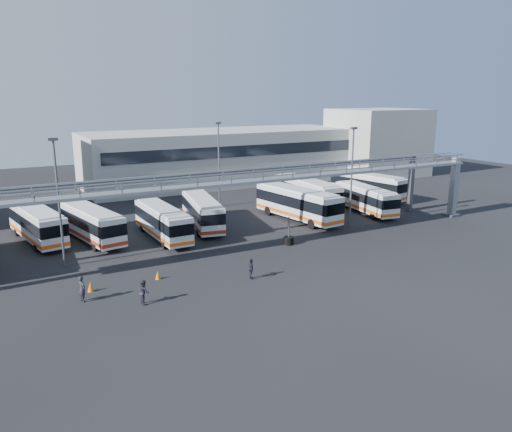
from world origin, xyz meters
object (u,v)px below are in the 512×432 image
bus_7 (307,192)px  pedestrian_a (82,289)px  light_pole_left (58,196)px  light_pole_back (219,160)px  cone_left (91,287)px  cone_right (158,275)px  bus_3 (162,221)px  bus_6 (298,203)px  bus_1 (37,223)px  bus_4 (202,211)px  bus_9 (368,185)px  light_pole_mid (352,172)px  pedestrian_d (251,269)px  bus_8 (366,198)px  pedestrian_b (144,292)px  bus_2 (91,223)px  tire_stack (289,240)px

bus_7 → pedestrian_a: (-28.99, -16.20, -1.04)m
light_pole_left → light_pole_back: same height
cone_left → cone_right: size_ratio=1.10×
bus_7 → cone_right: (-23.33, -14.59, -1.61)m
bus_3 → bus_6: (15.13, -0.26, 0.24)m
bus_1 → bus_3: size_ratio=1.06×
bus_1 → bus_4: (15.42, -2.69, -0.02)m
bus_4 → bus_6: size_ratio=0.91×
cone_left → bus_9: bearing=21.8°
light_pole_left → cone_left: size_ratio=14.61×
light_pole_mid → pedestrian_a: light_pole_mid is taller
pedestrian_d → bus_8: bearing=-45.2°
bus_8 → cone_left: size_ratio=14.70×
cone_right → bus_4: bearing=54.5°
bus_6 → cone_left: bus_6 is taller
bus_6 → bus_8: size_ratio=1.14×
cone_right → pedestrian_b: bearing=-119.3°
light_pole_left → pedestrian_a: (-0.01, -7.88, -4.83)m
bus_2 → pedestrian_b: bearing=-100.7°
pedestrian_b → tire_stack: tire_stack is taller
light_pole_left → bus_6: 25.18m
bus_2 → bus_6: size_ratio=0.90×
pedestrian_a → pedestrian_d: bearing=-116.2°
pedestrian_b → cone_left: 4.69m
pedestrian_d → tire_stack: 9.40m
pedestrian_a → pedestrian_d: (11.76, -1.69, -0.11)m
bus_4 → cone_right: 15.02m
bus_8 → tire_stack: bus_8 is taller
light_pole_mid → bus_4: light_pole_mid is taller
bus_9 → tire_stack: bus_9 is taller
bus_1 → bus_7: size_ratio=0.93×
light_pole_back → bus_8: (13.54, -11.00, -4.04)m
bus_2 → light_pole_back: bearing=13.4°
light_pole_back → bus_9: 20.11m
light_pole_mid → bus_6: (-3.39, 4.73, -3.79)m
bus_8 → cone_right: 29.42m
bus_3 → bus_7: size_ratio=0.87×
bus_4 → cone_right: bearing=-114.6°
bus_6 → bus_8: bearing=-12.0°
bus_6 → pedestrian_a: 27.24m
light_pole_back → cone_left: 28.49m
bus_3 → pedestrian_b: 15.40m
light_pole_back → bus_7: light_pole_back is taller
light_pole_left → bus_3: 11.05m
bus_3 → cone_left: bus_3 is taller
bus_8 → pedestrian_b: (-30.07, -13.15, -0.88)m
bus_3 → bus_7: (19.50, 4.32, 0.23)m
light_pole_back → bus_2: light_pole_back is taller
pedestrian_d → cone_left: 11.44m
tire_stack → pedestrian_a: bearing=-167.0°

